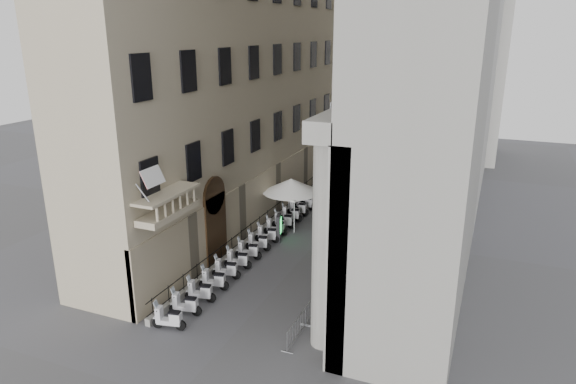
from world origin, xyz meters
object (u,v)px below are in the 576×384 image
Objects in this scene: pedestrian_a at (368,198)px; pedestrian_b at (394,171)px; security_tent at (289,184)px; scooter_0 at (170,329)px; street_lamp at (333,141)px; info_kiosk at (279,228)px.

pedestrian_b is (0.47, 8.79, 0.11)m from pedestrian_a.
security_tent is 7.34m from pedestrian_a.
security_tent is at bearing -10.46° from scooter_0.
street_lamp is 4.32× the size of info_kiosk.
pedestrian_a is 0.89× the size of pedestrian_b.
pedestrian_b is (5.11, 30.26, 0.97)m from scooter_0.
pedestrian_b reaches higher than scooter_0.
info_kiosk is (0.95, -4.24, -1.93)m from security_tent.
street_lamp is at bearing -13.90° from scooter_0.
security_tent reaches higher than pedestrian_b.
scooter_0 is 30.70m from pedestrian_b.
security_tent is at bearing -122.99° from street_lamp.
pedestrian_b reaches higher than pedestrian_a.
street_lamp is at bearing 79.68° from security_tent.
pedestrian_a is at bearing 45.27° from security_tent.
info_kiosk is (-0.32, -11.23, -3.98)m from street_lamp.
info_kiosk is 10.09m from pedestrian_a.
pedestrian_b is at bearing 59.30° from info_kiosk.
security_tent is at bearing 85.92° from info_kiosk.
scooter_0 is 0.77× the size of pedestrian_b.
street_lamp is at bearing 78.74° from pedestrian_b.
security_tent is 2.23× the size of info_kiosk.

